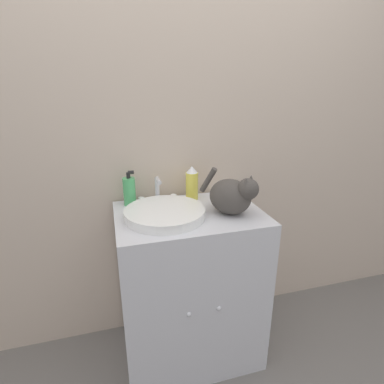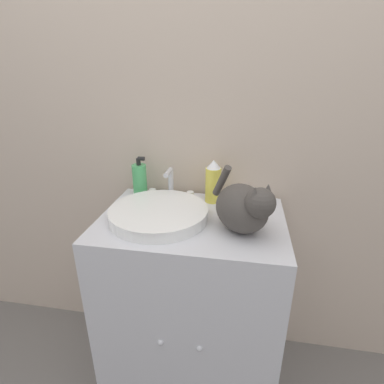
# 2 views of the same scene
# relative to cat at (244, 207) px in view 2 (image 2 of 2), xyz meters

# --- Properties ---
(wall_back) EXTENTS (6.00, 0.05, 2.50)m
(wall_back) POSITION_rel_cat_xyz_m (-0.20, 0.37, 0.28)
(wall_back) COLOR #C6B29E
(wall_back) RESTS_ON ground_plane
(vanity_cabinet) EXTENTS (0.73, 0.53, 0.88)m
(vanity_cabinet) POSITION_rel_cat_xyz_m (-0.20, 0.07, -0.54)
(vanity_cabinet) COLOR silver
(vanity_cabinet) RESTS_ON ground_plane
(sink_basin) EXTENTS (0.39, 0.39, 0.04)m
(sink_basin) POSITION_rel_cat_xyz_m (-0.33, 0.05, -0.08)
(sink_basin) COLOR white
(sink_basin) RESTS_ON vanity_cabinet
(faucet) EXTENTS (0.21, 0.10, 0.15)m
(faucet) POSITION_rel_cat_xyz_m (-0.33, 0.25, -0.03)
(faucet) COLOR silver
(faucet) RESTS_ON vanity_cabinet
(cat) EXTENTS (0.27, 0.29, 0.22)m
(cat) POSITION_rel_cat_xyz_m (0.00, 0.00, 0.00)
(cat) COLOR #47423D
(cat) RESTS_ON vanity_cabinet
(soap_bottle) EXTENTS (0.06, 0.06, 0.19)m
(soap_bottle) POSITION_rel_cat_xyz_m (-0.47, 0.26, -0.02)
(soap_bottle) COLOR #4CB266
(soap_bottle) RESTS_ON vanity_cabinet
(spray_bottle) EXTENTS (0.07, 0.07, 0.19)m
(spray_bottle) POSITION_rel_cat_xyz_m (-0.14, 0.25, -0.01)
(spray_bottle) COLOR #EADB4C
(spray_bottle) RESTS_ON vanity_cabinet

